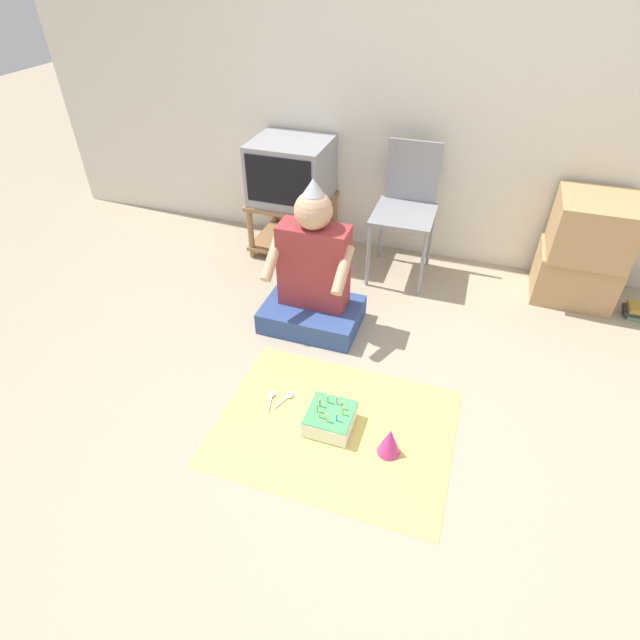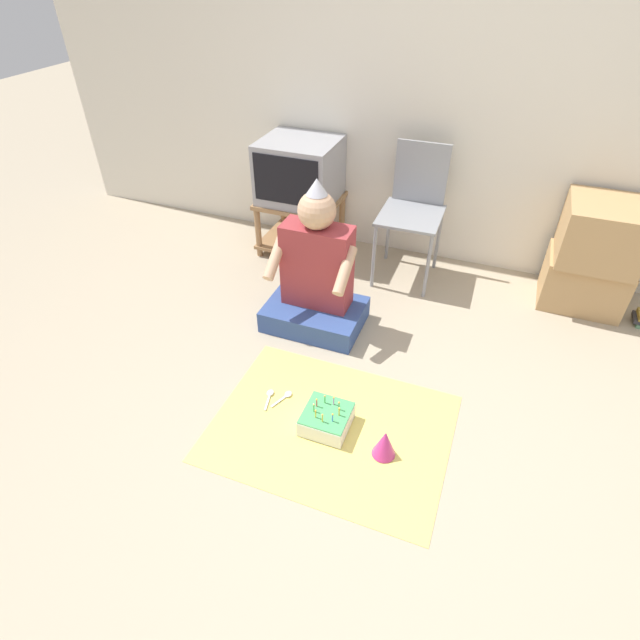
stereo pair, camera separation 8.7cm
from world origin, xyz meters
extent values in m
plane|color=tan|center=(0.00, 0.00, 0.00)|extent=(16.00, 16.00, 0.00)
cube|color=silver|center=(0.00, 2.06, 1.27)|extent=(6.40, 0.06, 2.55)
cube|color=#997047|center=(-1.11, 1.78, 0.39)|extent=(0.57, 0.51, 0.03)
cube|color=#997047|center=(-1.11, 1.78, 0.07)|extent=(0.57, 0.51, 0.02)
cylinder|color=#997047|center=(-1.36, 1.56, 0.20)|extent=(0.04, 0.04, 0.41)
cylinder|color=#997047|center=(-0.85, 1.56, 0.20)|extent=(0.04, 0.04, 0.41)
cylinder|color=#997047|center=(-1.36, 2.00, 0.20)|extent=(0.04, 0.04, 0.41)
cylinder|color=#997047|center=(-0.85, 2.00, 0.20)|extent=(0.04, 0.04, 0.41)
cube|color=#99999E|center=(-1.11, 1.78, 0.62)|extent=(0.53, 0.49, 0.42)
cube|color=black|center=(-1.11, 1.54, 0.64)|extent=(0.47, 0.01, 0.32)
cube|color=gray|center=(-0.26, 1.66, 0.48)|extent=(0.41, 0.45, 0.02)
cube|color=gray|center=(-0.27, 1.87, 0.68)|extent=(0.35, 0.02, 0.42)
cylinder|color=gray|center=(-0.44, 1.46, 0.24)|extent=(0.02, 0.02, 0.48)
cylinder|color=gray|center=(-0.08, 1.46, 0.24)|extent=(0.02, 0.02, 0.48)
cylinder|color=gray|center=(-0.45, 1.86, 0.24)|extent=(0.02, 0.02, 0.48)
cylinder|color=gray|center=(-0.09, 1.86, 0.24)|extent=(0.02, 0.02, 0.48)
cube|color=tan|center=(0.88, 1.77, 0.17)|extent=(0.49, 0.39, 0.34)
cube|color=tan|center=(0.88, 1.77, 0.52)|extent=(0.45, 0.47, 0.37)
cube|color=#60936B|center=(1.30, 1.66, 0.01)|extent=(0.15, 0.13, 0.02)
cube|color=#334C8C|center=(-0.66, 0.93, 0.07)|extent=(0.59, 0.42, 0.14)
cube|color=#993338|center=(-0.66, 0.97, 0.40)|extent=(0.41, 0.18, 0.52)
sphere|color=tan|center=(-0.66, 0.97, 0.75)|extent=(0.22, 0.22, 0.22)
cone|color=silver|center=(-0.66, 0.97, 0.89)|extent=(0.12, 0.12, 0.09)
cylinder|color=tan|center=(-0.87, 0.85, 0.48)|extent=(0.06, 0.27, 0.22)
cylinder|color=tan|center=(-0.45, 0.85, 0.48)|extent=(0.06, 0.27, 0.22)
cube|color=#EAD666|center=(-0.27, 0.17, 0.00)|extent=(1.16, 0.88, 0.01)
cube|color=white|center=(-0.30, 0.17, 0.05)|extent=(0.23, 0.23, 0.09)
cube|color=#4CB266|center=(-0.30, 0.17, 0.10)|extent=(0.22, 0.22, 0.01)
cylinder|color=yellow|center=(-0.23, 0.18, 0.12)|extent=(0.01, 0.01, 0.05)
sphere|color=#FFCC4C|center=(-0.23, 0.18, 0.15)|extent=(0.01, 0.01, 0.01)
cylinder|color=#66C666|center=(-0.25, 0.21, 0.12)|extent=(0.01, 0.01, 0.05)
sphere|color=#FFCC4C|center=(-0.25, 0.21, 0.15)|extent=(0.01, 0.01, 0.01)
cylinder|color=#E58CCC|center=(-0.28, 0.23, 0.12)|extent=(0.01, 0.01, 0.05)
sphere|color=#FFCC4C|center=(-0.28, 0.23, 0.15)|extent=(0.01, 0.01, 0.01)
cylinder|color=#66C666|center=(-0.33, 0.23, 0.12)|extent=(0.01, 0.01, 0.05)
sphere|color=#FFCC4C|center=(-0.33, 0.23, 0.15)|extent=(0.01, 0.01, 0.01)
cylinder|color=#EA4C4C|center=(-0.36, 0.19, 0.12)|extent=(0.01, 0.01, 0.05)
sphere|color=#FFCC4C|center=(-0.36, 0.19, 0.15)|extent=(0.01, 0.01, 0.01)
cylinder|color=#66C666|center=(-0.36, 0.15, 0.12)|extent=(0.01, 0.01, 0.05)
sphere|color=#FFCC4C|center=(-0.36, 0.15, 0.15)|extent=(0.01, 0.01, 0.01)
cylinder|color=yellow|center=(-0.34, 0.12, 0.12)|extent=(0.01, 0.01, 0.05)
sphere|color=#FFCC4C|center=(-0.34, 0.12, 0.15)|extent=(0.01, 0.01, 0.01)
cylinder|color=yellow|center=(-0.30, 0.11, 0.12)|extent=(0.01, 0.01, 0.05)
sphere|color=#FFCC4C|center=(-0.30, 0.11, 0.15)|extent=(0.01, 0.01, 0.01)
cylinder|color=#4C7FE5|center=(-0.25, 0.13, 0.12)|extent=(0.01, 0.01, 0.05)
sphere|color=#FFCC4C|center=(-0.25, 0.13, 0.15)|extent=(0.01, 0.01, 0.01)
cone|color=#CC338C|center=(0.01, 0.11, 0.08)|extent=(0.11, 0.11, 0.15)
ellipsoid|color=white|center=(-0.56, 0.29, 0.01)|extent=(0.04, 0.05, 0.01)
cube|color=white|center=(-0.59, 0.23, 0.01)|extent=(0.05, 0.10, 0.01)
ellipsoid|color=white|center=(-0.65, 0.27, 0.01)|extent=(0.04, 0.05, 0.01)
cube|color=white|center=(-0.64, 0.20, 0.01)|extent=(0.03, 0.10, 0.01)
camera|label=1|loc=(0.18, -1.40, 1.95)|focal=28.00mm
camera|label=2|loc=(0.26, -1.37, 1.95)|focal=28.00mm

